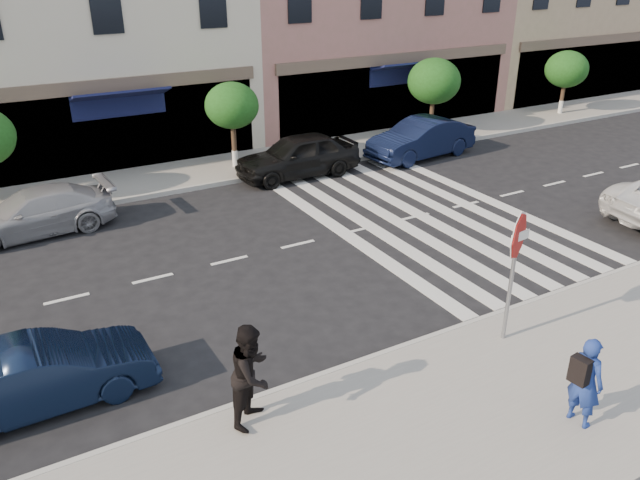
{
  "coord_description": "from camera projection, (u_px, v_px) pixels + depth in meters",
  "views": [
    {
      "loc": [
        -5.07,
        -9.68,
        7.21
      ],
      "look_at": [
        1.16,
        1.3,
        1.4
      ],
      "focal_mm": 35.0,
      "sensor_mm": 36.0,
      "label": 1
    }
  ],
  "objects": [
    {
      "name": "street_tree_eb",
      "position": [
        567.0,
        69.0,
        29.51
      ],
      "size": [
        2.0,
        2.0,
        2.94
      ],
      "color": "#473323",
      "rests_on": "sidewalk_far"
    },
    {
      "name": "walker",
      "position": [
        252.0,
        374.0,
        10.03
      ],
      "size": [
        1.11,
        1.09,
        1.81
      ],
      "primitive_type": "imported",
      "rotation": [
        0.0,
        0.0,
        0.71
      ],
      "color": "black",
      "rests_on": "sidewalk_near"
    },
    {
      "name": "building_centre",
      "position": [
        80.0,
        3.0,
        23.85
      ],
      "size": [
        11.0,
        9.0,
        11.0
      ],
      "primitive_type": "cube",
      "color": "beige",
      "rests_on": "ground"
    },
    {
      "name": "photographer",
      "position": [
        586.0,
        381.0,
        10.02
      ],
      "size": [
        0.45,
        0.63,
        1.62
      ],
      "primitive_type": "imported",
      "rotation": [
        0.0,
        0.0,
        1.68
      ],
      "color": "navy",
      "rests_on": "sidewalk_near"
    },
    {
      "name": "car_near_mid",
      "position": [
        43.0,
        375.0,
        10.72
      ],
      "size": [
        3.78,
        1.38,
        1.24
      ],
      "primitive_type": "imported",
      "rotation": [
        0.0,
        0.0,
        1.59
      ],
      "color": "black",
      "rests_on": "ground"
    },
    {
      "name": "ground",
      "position": [
        302.0,
        336.0,
        12.94
      ],
      "size": [
        120.0,
        120.0,
        0.0
      ],
      "primitive_type": "plane",
      "color": "black",
      "rests_on": "ground"
    },
    {
      "name": "car_far_right",
      "position": [
        421.0,
        139.0,
        23.96
      ],
      "size": [
        4.65,
        2.06,
        1.48
      ],
      "primitive_type": "imported",
      "rotation": [
        0.0,
        0.0,
        -1.46
      ],
      "color": "black",
      "rests_on": "ground"
    },
    {
      "name": "street_tree_c",
      "position": [
        232.0,
        106.0,
        21.83
      ],
      "size": [
        1.9,
        1.9,
        3.04
      ],
      "color": "#473323",
      "rests_on": "sidewalk_far"
    },
    {
      "name": "stop_sign",
      "position": [
        516.0,
        249.0,
        11.76
      ],
      "size": [
        0.97,
        0.15,
        2.76
      ],
      "rotation": [
        0.0,
        0.0,
        0.11
      ],
      "color": "gray",
      "rests_on": "sidewalk_near"
    },
    {
      "name": "sidewalk_far",
      "position": [
        153.0,
        180.0,
        21.6
      ],
      "size": [
        60.0,
        3.0,
        0.15
      ],
      "primitive_type": "cube",
      "color": "gray",
      "rests_on": "ground"
    },
    {
      "name": "sidewalk_near",
      "position": [
        413.0,
        445.0,
        9.94
      ],
      "size": [
        60.0,
        4.5,
        0.15
      ],
      "primitive_type": "cube",
      "color": "gray",
      "rests_on": "ground"
    },
    {
      "name": "car_far_mid",
      "position": [
        298.0,
        155.0,
        21.91
      ],
      "size": [
        4.45,
        1.81,
        1.51
      ],
      "primitive_type": "imported",
      "rotation": [
        0.0,
        0.0,
        -1.57
      ],
      "color": "black",
      "rests_on": "ground"
    },
    {
      "name": "car_far_left",
      "position": [
        34.0,
        213.0,
        17.42
      ],
      "size": [
        4.43,
        2.04,
        1.26
      ],
      "primitive_type": "imported",
      "rotation": [
        0.0,
        0.0,
        -1.51
      ],
      "color": "#96969B",
      "rests_on": "ground"
    },
    {
      "name": "street_tree_ea",
      "position": [
        434.0,
        81.0,
        25.85
      ],
      "size": [
        2.2,
        2.2,
        3.19
      ],
      "color": "#473323",
      "rests_on": "sidewalk_far"
    }
  ]
}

